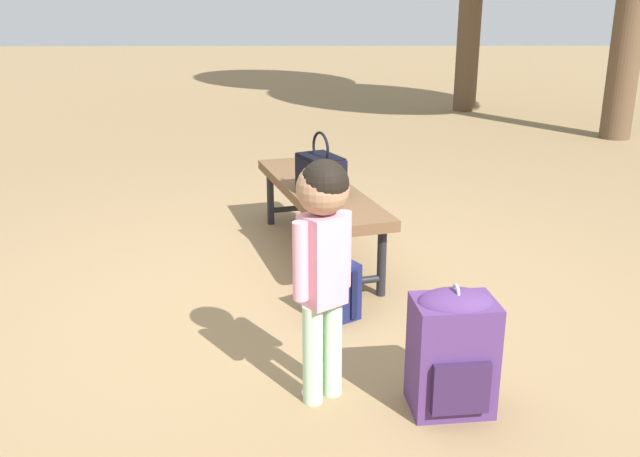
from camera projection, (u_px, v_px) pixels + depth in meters
name	position (u px, v px, depth m)	size (l,w,h in m)	color
ground_plane	(298.00, 308.00, 3.65)	(40.00, 40.00, 0.00)	#8C704C
park_bench	(318.00, 195.00, 4.28)	(1.65, 0.84, 0.45)	brown
handbag	(321.00, 173.00, 4.06)	(0.37, 0.30, 0.37)	black
child_standing	(323.00, 244.00, 2.63)	(0.20, 0.23, 0.99)	#B2D8B2
backpack_large	(453.00, 348.00, 2.69)	(0.30, 0.34, 0.53)	#4C2D66
backpack_small	(337.00, 288.00, 3.48)	(0.23, 0.25, 0.34)	#191E4C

